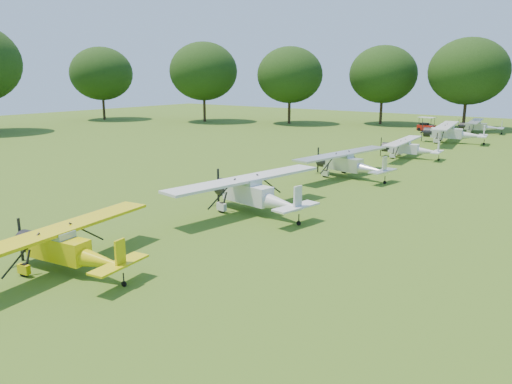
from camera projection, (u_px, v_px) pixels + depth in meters
ground at (215, 221)px, 26.98m from camera, size 160.00×160.00×0.00m
tree_belt at (271, 68)px, 23.17m from camera, size 137.36×130.27×14.52m
aircraft_2 at (66, 246)px, 19.82m from camera, size 6.06×9.61×1.89m
aircraft_3 at (254, 191)px, 28.35m from camera, size 6.96×11.02×2.16m
aircraft_4 at (349, 162)px, 38.15m from camera, size 6.55×10.39×2.04m
aircraft_5 at (408, 147)px, 47.08m from camera, size 5.78×9.20×1.81m
aircraft_6 at (451, 132)px, 57.37m from camera, size 7.22×11.43×2.24m
aircraft_7 at (479, 125)px, 67.01m from camera, size 5.78×9.17×1.80m
golf_cart at (426, 126)px, 69.83m from camera, size 2.38×1.63×1.92m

